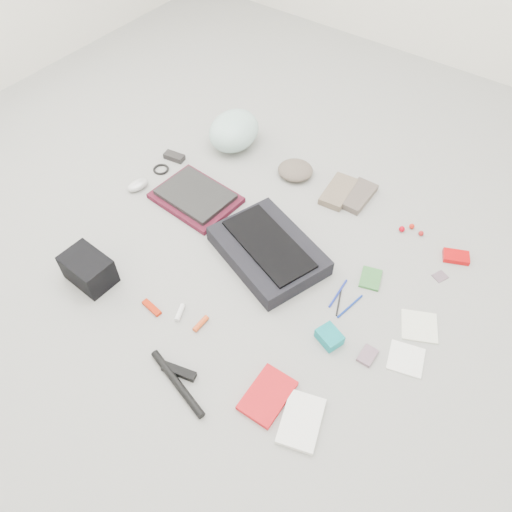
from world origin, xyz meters
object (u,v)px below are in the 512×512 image
Objects in this scene: messenger_bag at (268,251)px; camera_bag at (88,269)px; laptop at (195,194)px; bike_helmet at (234,131)px; accordion_wallet at (329,337)px; book_red at (267,395)px.

camera_bag is at bearing -115.19° from messenger_bag.
camera_bag is at bearing -90.34° from laptop.
laptop is 1.08× the size of bike_helmet.
laptop is at bearing 88.73° from camera_bag.
camera_bag is 2.15× the size of accordion_wallet.
accordion_wallet is at bearing -43.72° from bike_helmet.
book_red is at bearing -31.70° from laptop.
book_red is 2.17× the size of accordion_wallet.
accordion_wallet is (0.95, 0.33, -0.04)m from camera_bag.
book_red is at bearing -55.84° from bike_helmet.
camera_bag is 1.00m from accordion_wallet.
messenger_bag reaches higher than accordion_wallet.
accordion_wallet is (0.42, -0.20, -0.02)m from messenger_bag.
bike_helmet reaches higher than messenger_bag.
accordion_wallet reaches higher than book_red.
messenger_bag is at bearing 174.86° from accordion_wallet.
bike_helmet is 1.52× the size of camera_bag.
laptop is 0.61m from camera_bag.
bike_helmet reaches higher than camera_bag.
bike_helmet reaches higher than accordion_wallet.
camera_bag reaches higher than messenger_bag.
laptop is at bearing -177.26° from accordion_wallet.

